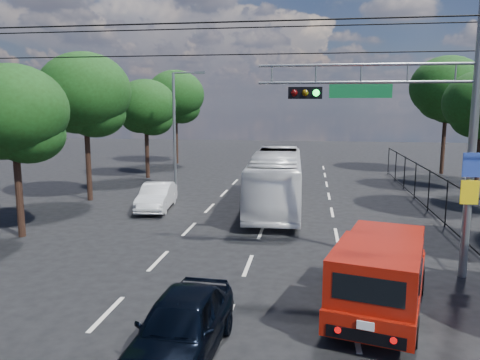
% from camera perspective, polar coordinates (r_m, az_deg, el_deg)
% --- Properties ---
extents(lane_markings, '(6.12, 38.00, 0.01)m').
position_cam_1_polar(lane_markings, '(20.98, 3.16, -4.89)').
color(lane_markings, beige).
rests_on(lane_markings, ground).
extents(signal_mast, '(6.43, 0.39, 9.50)m').
position_cam_1_polar(signal_mast, '(14.65, 22.27, 9.03)').
color(signal_mast, slate).
rests_on(signal_mast, ground).
extents(streetlight_left, '(2.09, 0.22, 7.08)m').
position_cam_1_polar(streetlight_left, '(29.45, -7.70, 6.86)').
color(streetlight_left, slate).
rests_on(streetlight_left, ground).
extents(utility_wires, '(22.00, 5.04, 0.74)m').
position_cam_1_polar(utility_wires, '(15.36, 1.50, 17.13)').
color(utility_wires, black).
rests_on(utility_wires, ground).
extents(fence_right, '(0.06, 34.03, 2.00)m').
position_cam_1_polar(fence_right, '(19.73, 25.24, -3.62)').
color(fence_right, black).
rests_on(fence_right, ground).
extents(tree_right_e, '(5.28, 5.28, 8.58)m').
position_cam_1_polar(tree_right_e, '(37.58, 23.93, 9.71)').
color(tree_right_e, black).
rests_on(tree_right_e, ground).
extents(tree_left_b, '(4.08, 4.08, 6.63)m').
position_cam_1_polar(tree_left_b, '(19.69, -25.82, 6.76)').
color(tree_left_b, black).
rests_on(tree_left_b, ground).
extents(tree_left_c, '(4.80, 4.80, 7.80)m').
position_cam_1_polar(tree_left_c, '(26.04, -18.31, 9.38)').
color(tree_left_c, black).
rests_on(tree_left_c, ground).
extents(tree_left_d, '(4.20, 4.20, 6.83)m').
position_cam_1_polar(tree_left_d, '(33.25, -11.37, 8.37)').
color(tree_left_d, black).
rests_on(tree_left_d, ground).
extents(tree_left_e, '(4.92, 4.92, 7.99)m').
position_cam_1_polar(tree_left_e, '(40.92, -7.83, 9.73)').
color(tree_left_e, black).
rests_on(tree_left_e, ground).
extents(red_pickup, '(3.09, 5.48, 1.93)m').
position_cam_1_polar(red_pickup, '(12.21, 16.79, -10.76)').
color(red_pickup, black).
rests_on(red_pickup, ground).
extents(navy_hatchback, '(1.77, 4.04, 1.35)m').
position_cam_1_polar(navy_hatchback, '(10.01, -7.16, -17.21)').
color(navy_hatchback, black).
rests_on(navy_hatchback, ground).
extents(white_bus, '(2.69, 10.22, 2.83)m').
position_cam_1_polar(white_bus, '(23.17, 4.42, 0.00)').
color(white_bus, white).
rests_on(white_bus, ground).
extents(white_van, '(1.77, 4.01, 1.28)m').
position_cam_1_polar(white_van, '(23.28, -10.11, -2.00)').
color(white_van, white).
rests_on(white_van, ground).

